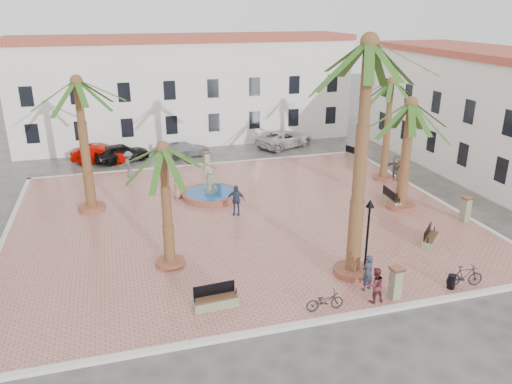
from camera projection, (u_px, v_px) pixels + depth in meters
ground at (240, 219)px, 29.71m from camera, size 120.00×120.00×0.00m
plaza at (240, 218)px, 29.69m from camera, size 26.00×22.00×0.15m
kerb_n at (206, 165)px, 39.59m from camera, size 26.30×0.30×0.16m
kerb_s at (309, 323)px, 19.78m from camera, size 26.30×0.30×0.16m
kerb_e at (430, 196)px, 33.06m from camera, size 0.30×22.30×0.16m
kerb_w at (1, 245)px, 26.30m from camera, size 0.30×22.30×0.16m
building_north at (186, 88)px, 46.05m from camera, size 30.40×7.40×9.50m
building_east at (507, 118)px, 35.13m from camera, size 7.40×26.40×9.00m
fountain at (211, 193)px, 32.56m from camera, size 3.74×3.74×1.93m
palm_nw at (78, 97)px, 28.36m from camera, size 5.30×5.30×8.15m
palm_sw at (164, 164)px, 22.37m from camera, size 4.60×4.60×6.14m
palm_s at (368, 69)px, 20.08m from camera, size 5.77×5.77×10.80m
palm_e at (410, 118)px, 29.01m from camera, size 5.74×5.74×6.89m
palm_ne at (391, 93)px, 33.90m from camera, size 4.59×4.59×7.30m
bench_s at (216, 301)px, 20.63m from camera, size 1.91×0.69×0.99m
bench_se at (430, 239)px, 26.18m from camera, size 1.59×1.55×0.90m
bench_e at (392, 200)px, 31.40m from camera, size 0.72×1.94×1.00m
bench_ne at (355, 155)px, 40.77m from camera, size 1.19×2.01×1.02m
lamppost_s at (368, 223)px, 22.67m from camera, size 0.40×0.40×3.64m
lamppost_e at (404, 148)px, 33.15m from camera, size 0.46×0.46×4.22m
bollard_se at (396, 282)px, 21.11m from camera, size 0.57×0.57×1.46m
bollard_n at (207, 161)px, 37.72m from camera, size 0.55×0.55×1.46m
bollard_e at (466, 209)px, 28.80m from camera, size 0.62×0.62×1.49m
litter_bin at (451, 282)px, 22.00m from camera, size 0.34×0.34×0.65m
cyclist_a at (367, 273)px, 21.73m from camera, size 0.70×0.56×1.68m
bicycle_a at (325, 301)px, 20.39m from camera, size 1.63×0.61×0.85m
cyclist_b at (375, 285)px, 20.85m from camera, size 0.77×0.60×1.58m
bicycle_b at (465, 276)px, 22.11m from camera, size 1.74×0.76×1.01m
pedestrian_fountain_a at (178, 187)px, 32.23m from camera, size 0.92×0.78×1.59m
pedestrian_fountain_b at (236, 200)px, 29.64m from camera, size 1.18×0.84×1.86m
pedestrian_north at (129, 164)px, 36.21m from camera, size 0.81×1.30×1.93m
pedestrian_east at (396, 168)px, 35.63m from camera, size 1.05×1.77×1.82m
car_black at (121, 153)px, 40.41m from camera, size 4.76×3.07×1.51m
car_red at (101, 154)px, 40.16m from camera, size 4.69×2.60×1.46m
car_silver at (185, 149)px, 41.85m from camera, size 4.51×2.44×1.24m
car_white at (285, 139)px, 44.72m from camera, size 5.91×4.43×1.49m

